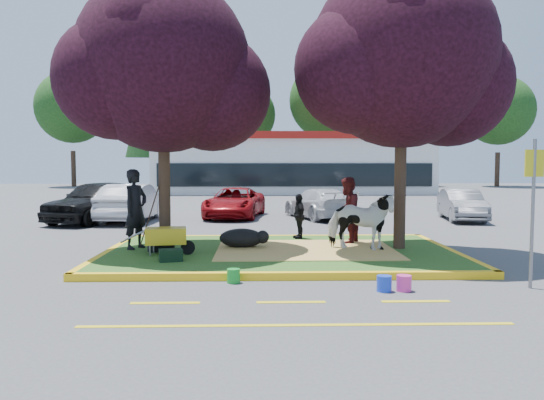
{
  "coord_description": "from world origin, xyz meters",
  "views": [
    {
      "loc": [
        -0.51,
        -12.49,
        2.22
      ],
      "look_at": [
        -0.19,
        0.5,
        1.31
      ],
      "focal_mm": 35.0,
      "sensor_mm": 36.0,
      "label": 1
    }
  ],
  "objects_px": {
    "bucket_pink": "(404,283)",
    "cow": "(360,222)",
    "bucket_blue": "(384,284)",
    "bucket_green": "(233,276)",
    "wheelbarrow": "(166,236)",
    "handler": "(136,209)",
    "sign_post": "(533,196)",
    "calf": "(241,238)",
    "car_black": "(97,201)",
    "car_silver": "(132,203)"
  },
  "relations": [
    {
      "from": "bucket_pink",
      "to": "cow",
      "type": "bearing_deg",
      "value": 92.05
    },
    {
      "from": "cow",
      "to": "bucket_blue",
      "type": "bearing_deg",
      "value": -163.24
    },
    {
      "from": "bucket_green",
      "to": "bucket_blue",
      "type": "bearing_deg",
      "value": -15.23
    },
    {
      "from": "wheelbarrow",
      "to": "bucket_pink",
      "type": "distance_m",
      "value": 5.46
    },
    {
      "from": "cow",
      "to": "bucket_blue",
      "type": "distance_m",
      "value": 3.49
    },
    {
      "from": "handler",
      "to": "cow",
      "type": "bearing_deg",
      "value": -64.84
    },
    {
      "from": "sign_post",
      "to": "cow",
      "type": "bearing_deg",
      "value": 116.55
    },
    {
      "from": "calf",
      "to": "bucket_green",
      "type": "height_order",
      "value": "calf"
    },
    {
      "from": "calf",
      "to": "car_black",
      "type": "height_order",
      "value": "car_black"
    },
    {
      "from": "wheelbarrow",
      "to": "car_black",
      "type": "relative_size",
      "value": 0.35
    },
    {
      "from": "car_black",
      "to": "bucket_pink",
      "type": "bearing_deg",
      "value": -30.96
    },
    {
      "from": "bucket_pink",
      "to": "car_silver",
      "type": "distance_m",
      "value": 13.41
    },
    {
      "from": "handler",
      "to": "bucket_blue",
      "type": "height_order",
      "value": "handler"
    },
    {
      "from": "bucket_blue",
      "to": "car_black",
      "type": "distance_m",
      "value": 13.79
    },
    {
      "from": "wheelbarrow",
      "to": "sign_post",
      "type": "xyz_separation_m",
      "value": [
        6.9,
        -2.76,
        1.07
      ]
    },
    {
      "from": "wheelbarrow",
      "to": "bucket_green",
      "type": "bearing_deg",
      "value": -63.42
    },
    {
      "from": "sign_post",
      "to": "bucket_pink",
      "type": "relative_size",
      "value": 9.53
    },
    {
      "from": "handler",
      "to": "calf",
      "type": "bearing_deg",
      "value": -58.25
    },
    {
      "from": "calf",
      "to": "bucket_blue",
      "type": "distance_m",
      "value": 4.7
    },
    {
      "from": "sign_post",
      "to": "calf",
      "type": "bearing_deg",
      "value": 134.26
    },
    {
      "from": "handler",
      "to": "car_black",
      "type": "relative_size",
      "value": 0.41
    },
    {
      "from": "cow",
      "to": "bucket_green",
      "type": "relative_size",
      "value": 6.2
    },
    {
      "from": "bucket_blue",
      "to": "car_black",
      "type": "relative_size",
      "value": 0.06
    },
    {
      "from": "wheelbarrow",
      "to": "car_black",
      "type": "bearing_deg",
      "value": 106.58
    },
    {
      "from": "wheelbarrow",
      "to": "car_silver",
      "type": "bearing_deg",
      "value": 98.68
    },
    {
      "from": "cow",
      "to": "car_black",
      "type": "distance_m",
      "value": 11.4
    },
    {
      "from": "bucket_green",
      "to": "bucket_pink",
      "type": "xyz_separation_m",
      "value": [
        2.98,
        -0.7,
        0.01
      ]
    },
    {
      "from": "sign_post",
      "to": "bucket_pink",
      "type": "bearing_deg",
      "value": 173.57
    },
    {
      "from": "wheelbarrow",
      "to": "bucket_pink",
      "type": "xyz_separation_m",
      "value": [
        4.6,
        -2.91,
        -0.43
      ]
    },
    {
      "from": "handler",
      "to": "bucket_green",
      "type": "relative_size",
      "value": 7.33
    },
    {
      "from": "car_black",
      "to": "car_silver",
      "type": "distance_m",
      "value": 1.26
    },
    {
      "from": "bucket_green",
      "to": "car_silver",
      "type": "xyz_separation_m",
      "value": [
        -4.36,
        10.51,
        0.58
      ]
    },
    {
      "from": "cow",
      "to": "sign_post",
      "type": "xyz_separation_m",
      "value": [
        2.42,
        -3.24,
        0.8
      ]
    },
    {
      "from": "bucket_green",
      "to": "car_black",
      "type": "bearing_deg",
      "value": 118.53
    },
    {
      "from": "wheelbarrow",
      "to": "bucket_blue",
      "type": "height_order",
      "value": "wheelbarrow"
    },
    {
      "from": "bucket_blue",
      "to": "car_silver",
      "type": "xyz_separation_m",
      "value": [
        -7.0,
        11.22,
        0.57
      ]
    },
    {
      "from": "bucket_pink",
      "to": "calf",
      "type": "bearing_deg",
      "value": 127.08
    },
    {
      "from": "handler",
      "to": "sign_post",
      "type": "bearing_deg",
      "value": -85.64
    },
    {
      "from": "cow",
      "to": "car_silver",
      "type": "relative_size",
      "value": 0.38
    },
    {
      "from": "car_silver",
      "to": "bucket_pink",
      "type": "bearing_deg",
      "value": 126.85
    },
    {
      "from": "car_black",
      "to": "sign_post",
      "type": "bearing_deg",
      "value": -23.84
    },
    {
      "from": "calf",
      "to": "wheelbarrow",
      "type": "bearing_deg",
      "value": -127.07
    },
    {
      "from": "wheelbarrow",
      "to": "car_silver",
      "type": "xyz_separation_m",
      "value": [
        -2.74,
        8.29,
        0.14
      ]
    },
    {
      "from": "calf",
      "to": "car_silver",
      "type": "distance_m",
      "value": 8.54
    },
    {
      "from": "cow",
      "to": "bucket_green",
      "type": "xyz_separation_m",
      "value": [
        -2.86,
        -2.69,
        -0.7
      ]
    },
    {
      "from": "cow",
      "to": "wheelbarrow",
      "type": "xyz_separation_m",
      "value": [
        -4.48,
        -0.48,
        -0.27
      ]
    },
    {
      "from": "bucket_green",
      "to": "cow",
      "type": "bearing_deg",
      "value": 43.24
    },
    {
      "from": "sign_post",
      "to": "car_black",
      "type": "bearing_deg",
      "value": 124.85
    },
    {
      "from": "sign_post",
      "to": "bucket_green",
      "type": "relative_size",
      "value": 10.05
    },
    {
      "from": "calf",
      "to": "handler",
      "type": "height_order",
      "value": "handler"
    }
  ]
}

